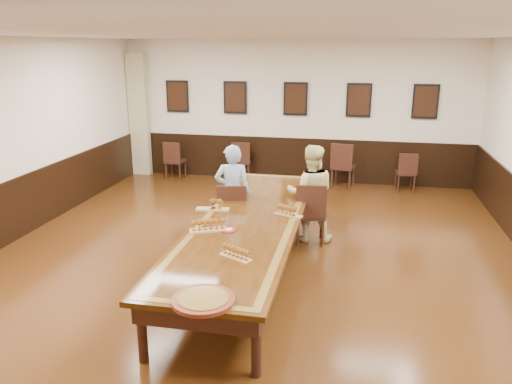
% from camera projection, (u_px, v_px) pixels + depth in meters
% --- Properties ---
extents(floor, '(8.00, 10.00, 0.02)m').
position_uv_depth(floor, '(249.00, 270.00, 7.11)').
color(floor, black).
rests_on(floor, ground).
extents(ceiling, '(8.00, 10.00, 0.02)m').
position_uv_depth(ceiling, '(248.00, 33.00, 6.20)').
color(ceiling, white).
rests_on(ceiling, floor).
extents(wall_back, '(8.00, 0.02, 3.20)m').
position_uv_depth(wall_back, '(296.00, 112.00, 11.36)').
color(wall_back, silver).
rests_on(wall_back, floor).
extents(chair_man, '(0.55, 0.59, 0.98)m').
position_uv_depth(chair_man, '(233.00, 212.00, 8.00)').
color(chair_man, black).
rests_on(chair_man, floor).
extents(chair_woman, '(0.53, 0.57, 1.01)m').
position_uv_depth(chair_woman, '(310.00, 212.00, 7.95)').
color(chair_woman, black).
rests_on(chair_woman, floor).
extents(spare_chair_a, '(0.44, 0.48, 0.90)m').
position_uv_depth(spare_chair_a, '(175.00, 160.00, 11.80)').
color(spare_chair_a, black).
rests_on(spare_chair_a, floor).
extents(spare_chair_b, '(0.48, 0.51, 0.92)m').
position_uv_depth(spare_chair_b, '(242.00, 160.00, 11.72)').
color(spare_chair_b, black).
rests_on(spare_chair_b, floor).
extents(spare_chair_c, '(0.57, 0.60, 1.02)m').
position_uv_depth(spare_chair_c, '(343.00, 165.00, 11.01)').
color(spare_chair_c, black).
rests_on(spare_chair_c, floor).
extents(spare_chair_d, '(0.44, 0.48, 0.86)m').
position_uv_depth(spare_chair_d, '(406.00, 171.00, 10.81)').
color(spare_chair_d, black).
rests_on(spare_chair_d, floor).
extents(person_man, '(0.64, 0.48, 1.57)m').
position_uv_depth(person_man, '(233.00, 193.00, 8.02)').
color(person_man, '#4880B4').
rests_on(person_man, floor).
extents(person_woman, '(0.85, 0.70, 1.58)m').
position_uv_depth(person_woman, '(311.00, 193.00, 7.97)').
color(person_woman, '#EDDE94').
rests_on(person_woman, floor).
extents(pink_phone, '(0.11, 0.16, 0.01)m').
position_uv_depth(pink_phone, '(295.00, 215.00, 7.06)').
color(pink_phone, '#E64C6E').
rests_on(pink_phone, conference_table).
extents(curtain, '(0.45, 0.18, 2.90)m').
position_uv_depth(curtain, '(139.00, 115.00, 11.95)').
color(curtain, tan).
rests_on(curtain, floor).
extents(wainscoting, '(8.00, 10.00, 1.00)m').
position_uv_depth(wainscoting, '(249.00, 236.00, 6.97)').
color(wainscoting, black).
rests_on(wainscoting, floor).
extents(conference_table, '(1.40, 5.00, 0.76)m').
position_uv_depth(conference_table, '(249.00, 229.00, 6.94)').
color(conference_table, black).
rests_on(conference_table, floor).
extents(posters, '(6.14, 0.04, 0.74)m').
position_uv_depth(posters, '(295.00, 99.00, 11.21)').
color(posters, black).
rests_on(posters, wall_back).
extents(flight_a, '(0.49, 0.20, 0.18)m').
position_uv_depth(flight_a, '(214.00, 205.00, 7.24)').
color(flight_a, '#A87A46').
rests_on(flight_a, conference_table).
extents(flight_b, '(0.43, 0.28, 0.15)m').
position_uv_depth(flight_b, '(288.00, 211.00, 7.02)').
color(flight_b, '#A87A46').
rests_on(flight_b, conference_table).
extents(flight_c, '(0.49, 0.33, 0.18)m').
position_uv_depth(flight_c, '(208.00, 226.00, 6.42)').
color(flight_c, '#A87A46').
rests_on(flight_c, conference_table).
extents(flight_d, '(0.42, 0.30, 0.15)m').
position_uv_depth(flight_d, '(236.00, 253.00, 5.61)').
color(flight_d, '#A87A46').
rests_on(flight_d, conference_table).
extents(red_plate_grp, '(0.21, 0.21, 0.03)m').
position_uv_depth(red_plate_grp, '(228.00, 230.00, 6.47)').
color(red_plate_grp, red).
rests_on(red_plate_grp, conference_table).
extents(carved_platter, '(0.74, 0.74, 0.05)m').
position_uv_depth(carved_platter, '(203.00, 300.00, 4.68)').
color(carved_platter, '#541D10').
rests_on(carved_platter, conference_table).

